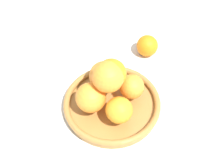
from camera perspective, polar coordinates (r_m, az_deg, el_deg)
The scene contains 4 objects.
ground_plane at distance 0.86m, azimuth 0.00°, elevation -4.27°, with size 4.00×4.00×0.00m, color beige.
fruit_bowl at distance 0.85m, azimuth 0.00°, elevation -3.67°, with size 0.26×0.26×0.03m.
orange_pile at distance 0.79m, azimuth -0.67°, elevation -0.21°, with size 0.19×0.19×0.14m.
stray_orange at distance 0.98m, azimuth 6.46°, elevation 6.96°, with size 0.07×0.07×0.07m, color orange.
Camera 1 is at (0.49, -0.09, 0.71)m, focal length 50.00 mm.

